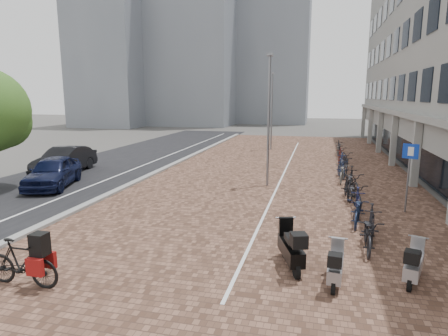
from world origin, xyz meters
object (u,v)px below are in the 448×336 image
Objects in this scene: car_navy at (53,172)px; scooter_back at (336,264)px; car_dark at (65,160)px; parking_sign at (409,166)px; scooter_mid at (291,246)px; scooter_front at (414,263)px; hero_bike at (22,262)px.

car_navy is 15.09m from scooter_back.
parking_sign reaches higher than car_dark.
car_navy is 13.81m from scooter_mid.
car_navy reaches higher than scooter_front.
scooter_back is (13.35, -7.05, -0.26)m from car_navy.
car_dark is at bearing 168.99° from scooter_front.
scooter_front is at bearing -74.57° from hero_bike.
car_navy is 2.52× the size of scooter_mid.
scooter_back is (-1.85, -0.54, -0.01)m from scooter_front.
car_dark is 2.62× the size of scooter_mid.
car_navy is 10.83m from hero_bike.
car_navy is at bearing 175.61° from scooter_front.
scooter_mid is at bearing -38.46° from car_dark.
scooter_front is 0.85× the size of scooter_mid.
car_dark reaches higher than scooter_back.
parking_sign is at bearing -15.15° from car_dark.
scooter_mid is 0.66× the size of parking_sign.
scooter_back is (1.12, -0.64, -0.10)m from scooter_mid.
car_navy reaches higher than scooter_mid.
scooter_front is 6.32m from parking_sign.
car_navy is 16.27m from parking_sign.
hero_bike is 1.30× the size of scooter_front.
car_navy is 3.03× the size of scooter_back.
parking_sign is (16.23, -0.41, 1.09)m from car_navy.
parking_sign is at bearing -49.51° from hero_bike.
scooter_mid is (12.23, -6.41, -0.15)m from car_navy.
scooter_back is at bearing -38.12° from car_dark.
car_navy is at bearing 34.60° from hero_bike.
car_dark reaches higher than scooter_front.
car_navy reaches higher than scooter_back.
scooter_front is at bearing -33.73° from car_dark.
hero_bike is 7.50m from scooter_back.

